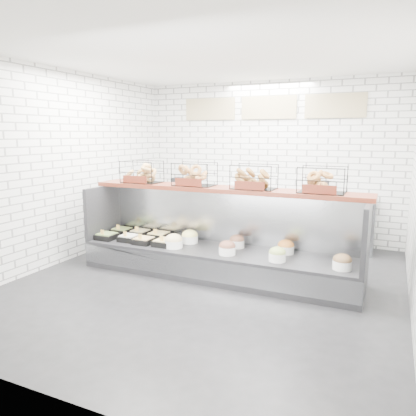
% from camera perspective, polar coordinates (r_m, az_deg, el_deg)
% --- Properties ---
extents(ground, '(5.50, 5.50, 0.00)m').
position_cam_1_polar(ground, '(5.67, 0.04, -10.41)').
color(ground, black).
rests_on(ground, ground).
extents(room_shell, '(5.02, 5.51, 3.01)m').
position_cam_1_polar(room_shell, '(5.86, 2.52, 10.81)').
color(room_shell, silver).
rests_on(room_shell, ground).
extents(display_case, '(4.00, 0.90, 1.20)m').
position_cam_1_polar(display_case, '(5.87, 1.21, -6.31)').
color(display_case, black).
rests_on(display_case, ground).
extents(bagel_shelf, '(4.10, 0.50, 0.40)m').
position_cam_1_polar(bagel_shelf, '(5.81, 2.14, 4.08)').
color(bagel_shelf, '#4B1A10').
rests_on(bagel_shelf, display_case).
extents(prep_counter, '(4.00, 0.60, 1.20)m').
position_cam_1_polar(prep_counter, '(7.74, 7.42, -1.22)').
color(prep_counter, '#93969B').
rests_on(prep_counter, ground).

